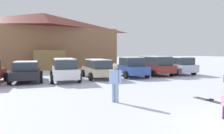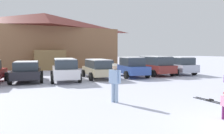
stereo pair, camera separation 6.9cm
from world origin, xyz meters
name	(u,v)px [view 2 (the right image)]	position (x,y,z in m)	size (l,w,h in m)	color
ski_lodge	(45,40)	(-3.93, 27.87, 3.93)	(20.02, 11.55, 7.77)	#895F3F
parked_black_sedan	(27,71)	(-6.17, 13.06, 0.77)	(2.37, 4.20, 1.50)	black
parked_white_suv	(65,69)	(-3.53, 12.57, 0.90)	(2.37, 4.89, 1.67)	white
parked_beige_suv	(98,68)	(-0.76, 12.86, 0.85)	(2.18, 4.26, 1.57)	#BDAF8B
parked_blue_hatchback	(131,67)	(2.23, 12.69, 0.86)	(2.38, 4.30, 1.73)	#304D9C
parked_maroon_van	(155,65)	(4.90, 12.97, 0.95)	(2.29, 4.24, 1.78)	maroon
parked_silver_wagon	(177,65)	(7.44, 12.99, 0.91)	(2.50, 4.60, 1.69)	#B3B8CE
skier_adult_in_blue_parka	(115,81)	(-2.57, 5.02, 0.94)	(0.41, 0.55, 1.67)	#95AECC
pair_of_skis	(209,100)	(1.41, 3.67, 0.02)	(0.41, 1.52, 0.08)	black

